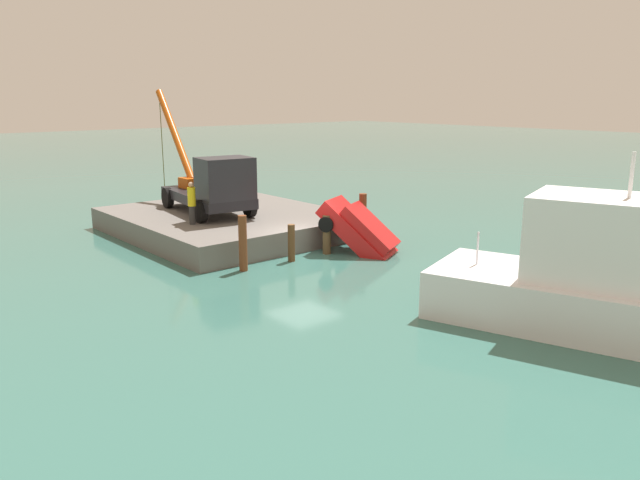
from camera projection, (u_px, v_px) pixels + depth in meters
name	position (u px, v px, depth m)	size (l,w,h in m)	color
ground	(304.00, 256.00, 24.81)	(200.00, 200.00, 0.00)	#386B60
dock	(228.00, 222.00, 28.97)	(10.62, 9.03, 1.01)	slate
crane_truck	(212.00, 185.00, 27.91)	(9.81, 3.33, 5.72)	black
dock_worker	(192.00, 203.00, 25.88)	(0.34, 0.34, 1.82)	#303030
salvaged_car	(367.00, 238.00, 25.25)	(4.27, 3.38, 3.42)	red
piling_near	(243.00, 243.00, 22.52)	(0.31, 0.31, 2.10)	brown
piling_mid	(291.00, 243.00, 23.91)	(0.28, 0.28, 1.48)	brown
piling_far	(327.00, 235.00, 25.03)	(0.34, 0.34, 1.62)	brown
piling_end	(363.00, 219.00, 26.48)	(0.33, 0.33, 2.26)	brown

